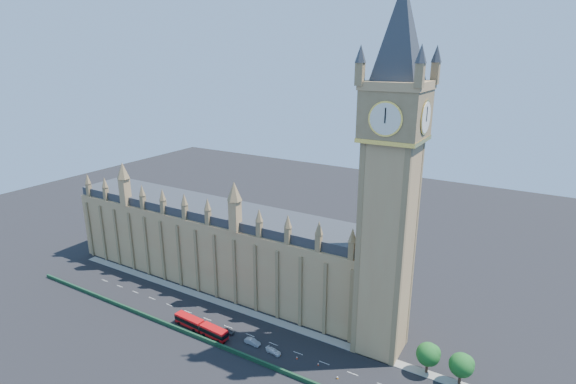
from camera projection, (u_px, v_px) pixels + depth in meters
The scene contains 15 objects.
ground at pixel (239, 331), 131.85m from camera, with size 400.00×400.00×0.00m, color black.
palace_westminster at pixel (218, 244), 158.07m from camera, with size 120.00×20.00×28.00m.
elizabeth_tower at pixel (393, 155), 108.70m from camera, with size 20.59×20.59×105.00m.
bridge_parapet at pixel (219, 345), 124.29m from camera, with size 160.00×0.60×1.20m, color #1E4C2D.
kerb_north at pixel (257, 315), 139.63m from camera, with size 160.00×3.00×0.16m, color gray.
tree_east_near at pixel (429, 354), 112.91m from camera, with size 6.00×6.00×8.50m.
tree_east_far at pixel (463, 365), 108.99m from camera, with size 6.00×6.00×8.50m.
red_bus at pixel (201, 326), 131.04m from camera, with size 19.36×4.12×3.27m.
car_grey at pixel (228, 331), 130.64m from camera, with size 1.53×3.80×1.30m, color #3B3D42.
car_silver at pixel (252, 342), 125.57m from camera, with size 1.68×4.83×1.59m, color #929499.
car_white at pixel (273, 351), 121.82m from camera, with size 1.84×4.53×1.31m, color silver.
cone_a at pixel (297, 358), 119.69m from camera, with size 0.55×0.55×0.72m.
cone_b at pixel (280, 354), 120.95m from camera, with size 0.57×0.57×0.72m.
cone_c at pixel (337, 377), 112.31m from camera, with size 0.60×0.60×0.75m.
cone_d at pixel (318, 364), 117.23m from camera, with size 0.45×0.45×0.64m.
Camera 1 is at (70.78, -90.53, 77.83)m, focal length 28.00 mm.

